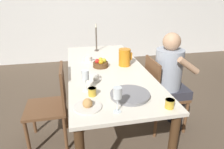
# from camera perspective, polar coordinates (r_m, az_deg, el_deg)

# --- Properties ---
(ground_plane) EXTENTS (20.00, 20.00, 0.00)m
(ground_plane) POSITION_cam_1_polar(r_m,az_deg,el_deg) (2.62, -1.36, -14.07)
(ground_plane) COLOR brown
(wall_back) EXTENTS (10.00, 0.06, 2.60)m
(wall_back) POSITION_cam_1_polar(r_m,az_deg,el_deg) (4.75, -7.69, 19.37)
(wall_back) COLOR white
(wall_back) RESTS_ON ground_plane
(dining_table) EXTENTS (0.85, 1.99, 0.76)m
(dining_table) POSITION_cam_1_polar(r_m,az_deg,el_deg) (2.28, -1.51, -0.61)
(dining_table) COLOR silver
(dining_table) RESTS_ON ground_plane
(chair_person_side) EXTENTS (0.42, 0.42, 0.88)m
(chair_person_side) POSITION_cam_1_polar(r_m,az_deg,el_deg) (2.42, 13.70, -4.94)
(chair_person_side) COLOR brown
(chair_person_side) RESTS_ON ground_plane
(chair_opposite) EXTENTS (0.42, 0.42, 0.88)m
(chair_opposite) POSITION_cam_1_polar(r_m,az_deg,el_deg) (2.22, -16.69, -8.01)
(chair_opposite) COLOR brown
(chair_opposite) RESTS_ON ground_plane
(person_seated) EXTENTS (0.39, 0.41, 1.18)m
(person_seated) POSITION_cam_1_polar(r_m,az_deg,el_deg) (2.34, 16.41, -0.20)
(person_seated) COLOR #33333D
(person_seated) RESTS_ON ground_plane
(red_pitcher) EXTENTS (0.16, 0.14, 0.20)m
(red_pitcher) POSITION_cam_1_polar(r_m,az_deg,el_deg) (2.31, 3.60, 4.92)
(red_pitcher) COLOR orange
(red_pitcher) RESTS_ON dining_table
(wine_glass_water) EXTENTS (0.06, 0.06, 0.19)m
(wine_glass_water) POSITION_cam_1_polar(r_m,az_deg,el_deg) (1.71, -7.63, -0.38)
(wine_glass_water) COLOR white
(wine_glass_water) RESTS_ON dining_table
(wine_glass_juice) EXTENTS (0.06, 0.06, 0.20)m
(wine_glass_juice) POSITION_cam_1_polar(r_m,az_deg,el_deg) (1.40, 1.57, -5.68)
(wine_glass_juice) COLOR white
(wine_glass_juice) RESTS_ON dining_table
(teacup_near_person) EXTENTS (0.15, 0.15, 0.06)m
(teacup_near_person) POSITION_cam_1_polar(r_m,az_deg,el_deg) (1.96, -5.30, -0.80)
(teacup_near_person) COLOR silver
(teacup_near_person) RESTS_ON dining_table
(teacup_across) EXTENTS (0.15, 0.15, 0.06)m
(teacup_across) POSITION_cam_1_polar(r_m,az_deg,el_deg) (2.48, -6.82, 4.34)
(teacup_across) COLOR silver
(teacup_across) RESTS_ON dining_table
(serving_tray) EXTENTS (0.33, 0.33, 0.03)m
(serving_tray) POSITION_cam_1_polar(r_m,az_deg,el_deg) (1.66, 5.15, -5.80)
(serving_tray) COLOR gray
(serving_tray) RESTS_ON dining_table
(bread_plate) EXTENTS (0.21, 0.21, 0.08)m
(bread_plate) POSITION_cam_1_polar(r_m,az_deg,el_deg) (1.52, -6.98, -8.72)
(bread_plate) COLOR silver
(bread_plate) RESTS_ON dining_table
(jam_jar_amber) EXTENTS (0.07, 0.07, 0.07)m
(jam_jar_amber) POSITION_cam_1_polar(r_m,az_deg,el_deg) (1.67, -5.67, -4.83)
(jam_jar_amber) COLOR gold
(jam_jar_amber) RESTS_ON dining_table
(jam_jar_red) EXTENTS (0.07, 0.07, 0.07)m
(jam_jar_red) POSITION_cam_1_polar(r_m,az_deg,el_deg) (1.56, 16.17, -7.92)
(jam_jar_red) COLOR gold
(jam_jar_red) RESTS_ON dining_table
(fruit_bowl) EXTENTS (0.17, 0.17, 0.10)m
(fruit_bowl) POSITION_cam_1_polar(r_m,az_deg,el_deg) (2.28, -3.26, 3.15)
(fruit_bowl) COLOR brown
(fruit_bowl) RESTS_ON dining_table
(candlestick_tall) EXTENTS (0.06, 0.06, 0.39)m
(candlestick_tall) POSITION_cam_1_polar(r_m,az_deg,el_deg) (2.89, -4.50, 9.73)
(candlestick_tall) COLOR #4C4238
(candlestick_tall) RESTS_ON dining_table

